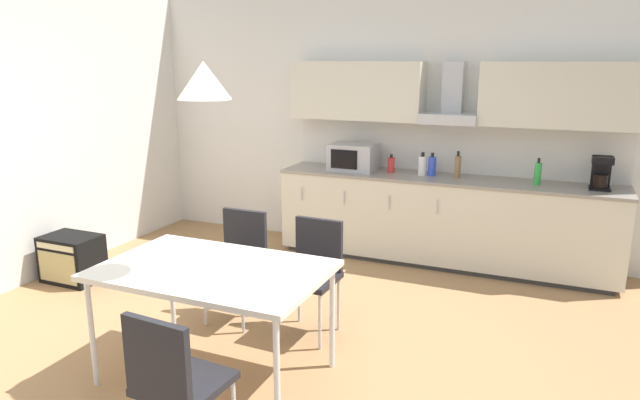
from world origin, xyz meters
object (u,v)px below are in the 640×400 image
object	(u,v)px
dining_table	(213,274)
chair_far_right	(313,265)
bottle_green	(538,173)
bottle_brown	(458,167)
chair_far_left	(239,254)
bottle_white	(422,166)
chair_near_right	(173,376)
microwave	(353,157)
bottle_blue	(432,166)
coffee_maker	(601,173)
bottle_red	(391,165)
pendant_lamp	(204,80)
guitar_amp	(72,258)

from	to	relation	value
dining_table	chair_far_right	size ratio (longest dim) A/B	1.64
chair_far_right	bottle_green	bearing A→B (deg)	52.72
bottle_brown	chair_far_left	world-z (taller)	bottle_brown
chair_far_right	dining_table	bearing A→B (deg)	-111.05
bottle_white	chair_near_right	world-z (taller)	bottle_white
microwave	bottle_white	xyz separation A→B (m)	(0.74, 0.01, -0.04)
bottle_white	chair_near_right	bearing A→B (deg)	-95.80
bottle_blue	bottle_white	size ratio (longest dim) A/B	0.98
microwave	bottle_white	size ratio (longest dim) A/B	2.04
chair_far_right	microwave	bearing A→B (deg)	101.28
microwave	dining_table	world-z (taller)	microwave
bottle_blue	chair_near_right	bearing A→B (deg)	-97.20
coffee_maker	bottle_white	world-z (taller)	coffee_maker
bottle_red	pendant_lamp	size ratio (longest dim) A/B	0.58
bottle_brown	guitar_amp	world-z (taller)	bottle_brown
coffee_maker	guitar_amp	bearing A→B (deg)	-157.13
chair_near_right	chair_far_right	bearing A→B (deg)	89.71
bottle_brown	chair_far_left	bearing A→B (deg)	-125.13
chair_far_right	pendant_lamp	world-z (taller)	pendant_lamp
guitar_amp	bottle_green	bearing A→B (deg)	25.25
coffee_maker	chair_far_right	bearing A→B (deg)	-135.71
microwave	dining_table	bearing A→B (deg)	-88.82
bottle_brown	guitar_amp	xyz separation A→B (m)	(-3.21, -1.88, -0.79)
bottle_white	chair_far_left	world-z (taller)	bottle_white
bottle_red	guitar_amp	bearing A→B (deg)	-142.84
bottle_white	pendant_lamp	xyz separation A→B (m)	(-0.68, -2.76, 0.92)
chair_near_right	bottle_red	bearing A→B (deg)	89.51
bottle_red	bottle_white	xyz separation A→B (m)	(0.33, -0.03, 0.02)
coffee_maker	bottle_red	xyz separation A→B (m)	(-1.96, 0.02, -0.07)
bottle_white	dining_table	bearing A→B (deg)	-103.86
bottle_green	bottle_brown	bearing A→B (deg)	178.74
bottle_blue	bottle_red	bearing A→B (deg)	179.36
bottle_green	bottle_brown	xyz separation A→B (m)	(-0.74, 0.02, 0.01)
dining_table	chair_near_right	bearing A→B (deg)	-69.45
bottle_brown	guitar_amp	distance (m)	3.80
bottle_brown	bottle_blue	bearing A→B (deg)	174.24
chair_far_left	microwave	bearing A→B (deg)	82.11
bottle_red	bottle_brown	bearing A→B (deg)	-2.57
bottle_white	dining_table	size ratio (longest dim) A/B	0.16
bottle_red	bottle_brown	distance (m)	0.69
coffee_maker	bottle_green	size ratio (longest dim) A/B	1.19
bottle_blue	chair_far_right	xyz separation A→B (m)	(-0.45, -1.95, -0.46)
guitar_amp	coffee_maker	bearing A→B (deg)	22.87
coffee_maker	chair_far_left	size ratio (longest dim) A/B	0.34
microwave	pendant_lamp	world-z (taller)	pendant_lamp
bottle_blue	dining_table	size ratio (longest dim) A/B	0.16
bottle_red	dining_table	world-z (taller)	bottle_red
coffee_maker	pendant_lamp	xyz separation A→B (m)	(-2.31, -2.78, 0.87)
bottle_white	bottle_green	bearing A→B (deg)	-0.77
bottle_green	guitar_amp	size ratio (longest dim) A/B	0.48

